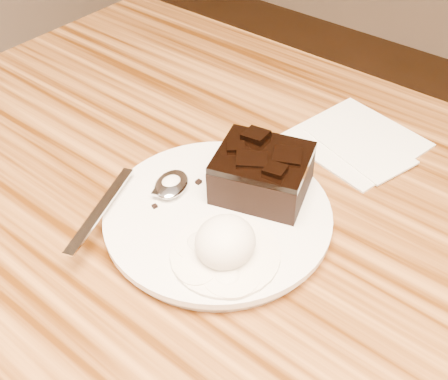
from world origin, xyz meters
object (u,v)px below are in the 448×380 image
Objects in this scene: spoon at (171,185)px; ice_cream_scoop at (225,242)px; napkin at (356,140)px; plate at (218,217)px; brownie at (262,176)px.

ice_cream_scoop is at bearing -40.45° from spoon.
ice_cream_scoop is at bearing -89.88° from napkin.
brownie is (0.02, 0.05, 0.03)m from plate.
ice_cream_scoop is (0.03, -0.09, -0.00)m from brownie.
brownie is at bearing 16.48° from spoon.
plate is at bearing -107.98° from brownie.
spoon is (-0.10, 0.04, -0.01)m from ice_cream_scoop.
napkin is at bearing 78.78° from plate.
ice_cream_scoop is at bearing -44.08° from plate.
spoon is at bearing -142.72° from brownie.
plate is at bearing -15.28° from spoon.
ice_cream_scoop is 0.11m from spoon.
brownie reaches higher than napkin.
ice_cream_scoop is 0.26m from napkin.
brownie is 0.10m from ice_cream_scoop.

